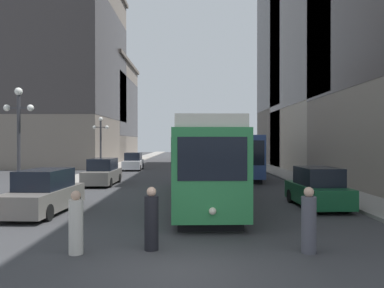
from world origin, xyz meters
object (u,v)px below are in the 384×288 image
at_px(parked_car_left_far, 45,193).
at_px(lamp_post_left_near, 20,127).
at_px(transit_bus, 239,154).
at_px(pedestrian_on_sidewalk, 77,224).
at_px(pedestrian_crossing_far, 152,221).
at_px(parked_car_left_mid, 134,162).
at_px(parked_car_left_near, 103,173).
at_px(pedestrian_crossing_near, 310,222).
at_px(parked_car_right_far, 318,189).
at_px(streetcar, 201,159).
at_px(lamp_post_left_far, 101,136).

xyz_separation_m(parked_car_left_far, lamp_post_left_near, (-1.90, 1.91, 2.83)).
relative_size(transit_bus, pedestrian_on_sidewalk, 6.70).
height_order(parked_car_left_far, lamp_post_left_near, lamp_post_left_near).
distance_m(pedestrian_crossing_far, lamp_post_left_near, 10.55).
distance_m(parked_car_left_mid, pedestrian_on_sidewalk, 30.68).
relative_size(parked_car_left_near, pedestrian_crossing_near, 2.76).
bearing_deg(parked_car_left_near, parked_car_left_far, -89.80).
height_order(parked_car_left_mid, parked_car_right_far, same).
bearing_deg(lamp_post_left_near, streetcar, 10.05).
bearing_deg(pedestrian_crossing_near, parked_car_left_near, -37.76).
bearing_deg(parked_car_right_far, pedestrian_on_sidewalk, 38.07).
bearing_deg(parked_car_right_far, lamp_post_left_far, -52.41).
bearing_deg(pedestrian_on_sidewalk, parked_car_right_far, -82.95).
relative_size(parked_car_left_far, pedestrian_crossing_far, 2.90).
distance_m(transit_bus, pedestrian_crossing_far, 22.27).
xyz_separation_m(parked_car_left_near, parked_car_left_far, (0.00, -10.64, 0.00)).
bearing_deg(parked_car_left_near, pedestrian_crossing_near, -60.26).
height_order(streetcar, transit_bus, streetcar).
bearing_deg(parked_car_left_far, streetcar, 30.33).
bearing_deg(lamp_post_left_near, parked_car_left_mid, 85.22).
bearing_deg(pedestrian_crossing_far, streetcar, 70.54).
height_order(parked_car_left_mid, lamp_post_left_far, lamp_post_left_far).
bearing_deg(parked_car_left_mid, transit_bus, -42.23).
bearing_deg(pedestrian_crossing_near, transit_bus, -69.21).
xyz_separation_m(streetcar, lamp_post_left_near, (-8.48, -1.50, 1.57)).
relative_size(parked_car_left_near, parked_car_left_far, 0.97).
xyz_separation_m(transit_bus, parked_car_left_near, (-10.03, -5.53, -1.10)).
xyz_separation_m(parked_car_right_far, parked_car_left_far, (-11.88, -1.49, 0.00)).
bearing_deg(lamp_post_left_near, parked_car_left_far, -45.07).
relative_size(streetcar, parked_car_left_mid, 3.12).
distance_m(pedestrian_crossing_near, pedestrian_crossing_far, 4.26).
bearing_deg(parked_car_right_far, lamp_post_left_near, -3.69).
height_order(streetcar, parked_car_right_far, streetcar).
bearing_deg(transit_bus, lamp_post_left_far, 170.88).
bearing_deg(parked_car_left_near, transit_bus, 29.03).
xyz_separation_m(parked_car_left_near, parked_car_right_far, (11.88, -9.15, -0.00)).
relative_size(parked_car_left_far, lamp_post_left_near, 0.94).
bearing_deg(transit_bus, pedestrian_crossing_far, -102.49).
bearing_deg(parked_car_left_far, lamp_post_left_near, 137.88).
height_order(parked_car_left_far, lamp_post_left_far, lamp_post_left_far).
bearing_deg(parked_car_left_mid, lamp_post_left_far, -108.51).
bearing_deg(pedestrian_crossing_far, parked_car_left_far, 122.83).
xyz_separation_m(streetcar, lamp_post_left_far, (-8.48, 14.77, 1.37)).
bearing_deg(pedestrian_crossing_near, pedestrian_on_sidewalk, 23.82).
bearing_deg(parked_car_left_far, parked_car_left_near, 92.96).
bearing_deg(parked_car_left_near, lamp_post_left_near, -102.08).
xyz_separation_m(parked_car_left_near, pedestrian_crossing_far, (5.05, -16.14, -0.03)).
distance_m(parked_car_right_far, pedestrian_crossing_far, 9.78).
distance_m(parked_car_left_near, pedestrian_crossing_far, 16.91).
bearing_deg(parked_car_left_mid, pedestrian_on_sidewalk, -86.32).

